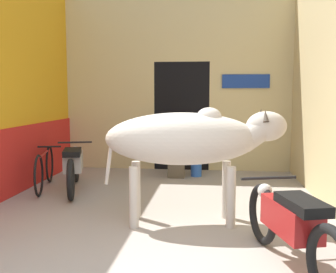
% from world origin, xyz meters
% --- Properties ---
extents(wall_back_with_doorway, '(4.63, 0.93, 3.78)m').
position_xyz_m(wall_back_with_doorway, '(0.04, 5.33, 1.61)').
color(wall_back_with_doorway, '#D1BC84').
rests_on(wall_back_with_doorway, ground_plane).
extents(cow, '(2.22, 0.89, 1.42)m').
position_xyz_m(cow, '(0.49, 1.71, 1.03)').
color(cow, beige).
rests_on(cow, ground_plane).
extents(motorcycle_near, '(0.71, 1.86, 0.75)m').
position_xyz_m(motorcycle_near, '(1.47, 0.51, 0.42)').
color(motorcycle_near, black).
rests_on(motorcycle_near, ground_plane).
extents(motorcycle_far, '(0.73, 1.84, 0.75)m').
position_xyz_m(motorcycle_far, '(-1.49, 3.09, 0.42)').
color(motorcycle_far, black).
rests_on(motorcycle_far, ground_plane).
extents(bicycle, '(0.55, 1.62, 0.66)m').
position_xyz_m(bicycle, '(-2.02, 3.17, 0.34)').
color(bicycle, black).
rests_on(bicycle, ground_plane).
extents(shopkeeper_seated, '(0.44, 0.34, 1.21)m').
position_xyz_m(shopkeeper_seated, '(0.08, 4.36, 0.64)').
color(shopkeeper_seated, brown).
rests_on(shopkeeper_seated, ground_plane).
extents(plastic_stool, '(0.29, 0.29, 0.45)m').
position_xyz_m(plastic_stool, '(0.45, 4.44, 0.24)').
color(plastic_stool, '#2856B2').
rests_on(plastic_stool, ground_plane).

